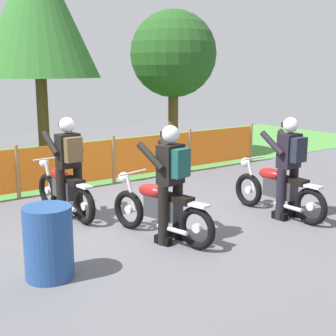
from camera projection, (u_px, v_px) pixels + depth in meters
name	position (u px, v px, depth m)	size (l,w,h in m)	color
ground	(135.00, 223.00, 7.69)	(24.00, 24.00, 0.02)	#5B5B60
grass_verge	(21.00, 166.00, 12.07)	(24.00, 5.95, 0.01)	#4C8C3D
barrier_fence	(68.00, 165.00, 9.60)	(10.57, 0.08, 1.05)	#997547
tree_near_left	(37.00, 9.00, 11.31)	(2.95, 2.95, 5.52)	brown
tree_near_right	(173.00, 55.00, 12.90)	(2.37, 2.37, 4.05)	brown
motorcycle_lead	(277.00, 189.00, 7.99)	(0.57, 1.94, 0.92)	black
motorcycle_trailing	(64.00, 190.00, 8.00)	(0.57, 1.93, 0.91)	black
motorcycle_third	(160.00, 209.00, 6.88)	(0.69, 1.92, 0.92)	black
rider_lead	(289.00, 162.00, 7.73)	(0.56, 0.68, 1.69)	black
rider_trailing	(69.00, 162.00, 7.74)	(0.57, 0.70, 1.69)	black
rider_third	(171.00, 177.00, 6.64)	(0.64, 0.75, 1.69)	black
oil_drum	(49.00, 242.00, 5.57)	(0.58, 0.58, 0.88)	navy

